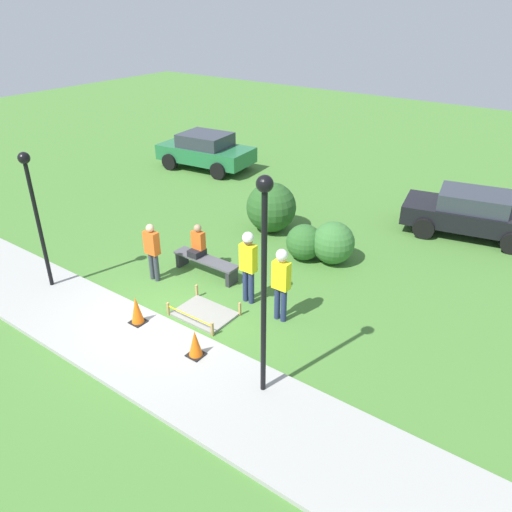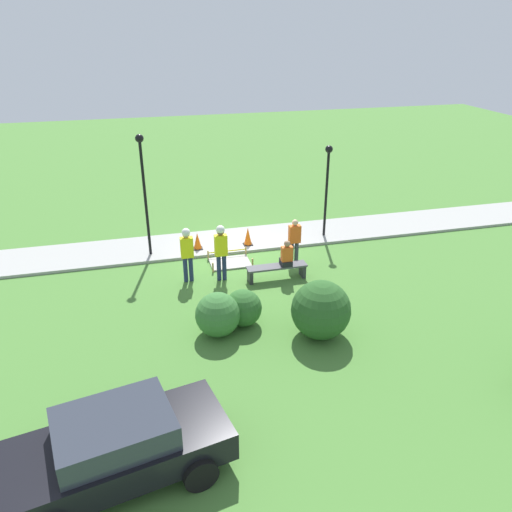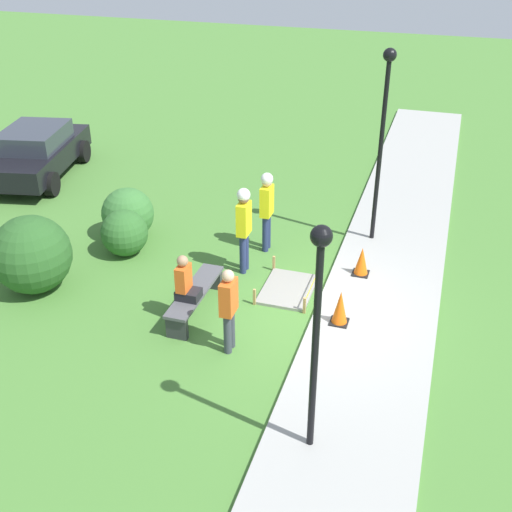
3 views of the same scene
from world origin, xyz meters
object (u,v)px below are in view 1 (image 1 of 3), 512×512
Objects in this scene: parked_car_black at (471,213)px; lamppost_far at (33,201)px; lamppost_near at (264,262)px; parked_car_green at (206,150)px; traffic_cone_near_patch at (137,310)px; bystander_in_orange_shirt at (152,249)px; person_seated_on_bench at (198,243)px; worker_supervisor at (281,278)px; traffic_cone_far_patch at (195,343)px; park_bench at (206,263)px; worker_assistant at (248,261)px.

lamppost_far is at bearing -140.27° from parked_car_black.
lamppost_far reaches higher than parked_car_black.
parked_car_green is at bearing 135.61° from lamppost_near.
lamppost_near is (3.59, -0.07, 2.43)m from traffic_cone_near_patch.
lamppost_far is (-1.86, -1.89, 1.53)m from bystander_in_orange_shirt.
bystander_in_orange_shirt is at bearing -138.73° from parked_car_black.
lamppost_far reaches higher than bystander_in_orange_shirt.
worker_supervisor is (3.12, -0.63, 0.28)m from person_seated_on_bench.
lamppost_far is (-2.48, -2.96, 1.60)m from person_seated_on_bench.
traffic_cone_far_patch is 5.38m from lamppost_far.
parked_car_green reaches higher than person_seated_on_bench.
traffic_cone_far_patch is at bearing -52.23° from park_bench.
lamppost_near is at bearing -35.73° from park_bench.
traffic_cone_near_patch is 1.88m from traffic_cone_far_patch.
lamppost_near is at bearing -50.70° from parked_car_green.
traffic_cone_near_patch is 10.69m from parked_car_black.
worker_supervisor is at bearing -46.65° from parked_car_green.
traffic_cone_near_patch is at bearing -139.19° from worker_supervisor.
parked_car_green reaches higher than parked_car_black.
parked_car_green is 11.19m from parked_car_black.
lamppost_near is 9.95m from parked_car_black.
traffic_cone_near_patch reaches higher than park_bench.
traffic_cone_far_patch is 2.44m from worker_supervisor.
person_seated_on_bench is at bearing 145.84° from lamppost_near.
traffic_cone_near_patch is 0.19× the size of lamppost_far.
worker_supervisor is 1.08m from worker_assistant.
traffic_cone_far_patch is 0.15× the size of lamppost_near.
lamppost_near is at bearing -108.23° from parked_car_black.
traffic_cone_far_patch is at bearing 0.92° from lamppost_far.
lamppost_near reaches higher than worker_assistant.
worker_assistant is 0.54× the size of lamppost_far.
traffic_cone_near_patch is 11.73m from parked_car_green.
park_bench is 0.46× the size of parked_car_black.
parked_car_green is at bearing 108.71° from lamppost_far.
traffic_cone_near_patch is 2.83m from worker_assistant.
worker_assistant reaches higher than worker_supervisor.
traffic_cone_near_patch reaches higher than traffic_cone_far_patch.
park_bench is 0.46× the size of lamppost_near.
parked_car_black is (5.03, 6.85, 0.39)m from park_bench.
worker_assistant is at bearing -12.46° from person_seated_on_bench.
park_bench is at bearing 168.36° from worker_supervisor.
parked_car_green is (-5.23, 8.06, -0.12)m from bystander_in_orange_shirt.
traffic_cone_near_patch is 0.36× the size of worker_assistant.
person_seated_on_bench is at bearing 59.87° from bystander_in_orange_shirt.
parked_car_green is (-5.85, 6.99, -0.04)m from person_seated_on_bench.
lamppost_near is 0.99× the size of parked_car_black.
lamppost_far is at bearing -133.73° from park_bench.
worker_supervisor reaches higher than bystander_in_orange_shirt.
traffic_cone_near_patch is at bearing 3.19° from lamppost_far.
parked_car_green is (-6.15, 7.04, 0.44)m from park_bench.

